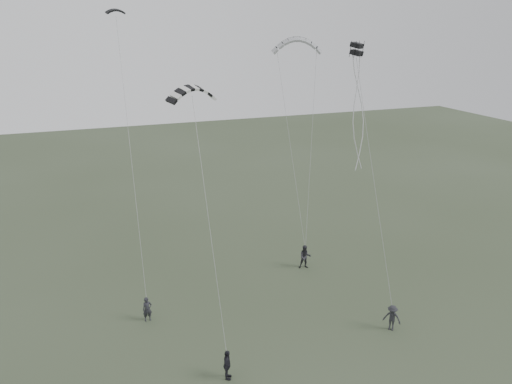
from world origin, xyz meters
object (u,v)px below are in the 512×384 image
object	(u,v)px
flyer_center	(227,365)
kite_dark_small	(115,10)
flyer_far	(392,318)
flyer_right	(305,257)
kite_pale_large	(297,39)
flyer_left	(147,309)
kite_box	(357,49)
kite_striped	(192,88)

from	to	relation	value
flyer_center	kite_dark_small	distance (m)	23.80
kite_dark_small	flyer_far	bearing A→B (deg)	-60.11
flyer_right	kite_dark_small	world-z (taller)	kite_dark_small
flyer_center	kite_pale_large	bearing A→B (deg)	-9.35
flyer_left	kite_dark_small	distance (m)	19.82
kite_box	kite_dark_small	bearing A→B (deg)	112.11
flyer_left	kite_dark_small	size ratio (longest dim) A/B	1.25
flyer_left	flyer_right	xyz separation A→B (m)	(12.40, 3.06, 0.13)
flyer_left	flyer_right	size ratio (longest dim) A/B	0.86
kite_pale_large	kite_box	size ratio (longest dim) A/B	5.34
flyer_center	flyer_left	bearing A→B (deg)	49.24
flyer_left	flyer_far	distance (m)	15.12
flyer_right	flyer_center	distance (m)	13.68
flyer_left	kite_striped	bearing A→B (deg)	-7.74
flyer_right	kite_striped	bearing A→B (deg)	-144.70
flyer_far	kite_dark_small	distance (m)	26.75
flyer_right	kite_striped	world-z (taller)	kite_striped
kite_dark_small	kite_pale_large	bearing A→B (deg)	-12.63
flyer_center	kite_pale_large	distance (m)	24.57
flyer_left	flyer_center	world-z (taller)	flyer_center
flyer_left	kite_box	xyz separation A→B (m)	(13.68, -0.41, 15.52)
flyer_right	flyer_center	size ratio (longest dim) A/B	1.09
flyer_right	flyer_far	world-z (taller)	flyer_right
flyer_center	kite_box	distance (m)	19.86
kite_dark_small	kite_pale_large	xyz separation A→B (m)	(13.38, -0.08, -2.01)
flyer_left	flyer_right	bearing A→B (deg)	9.14
flyer_left	kite_box	distance (m)	20.69
kite_dark_small	kite_box	xyz separation A→B (m)	(13.27, -9.01, -2.34)
flyer_right	flyer_far	bearing A→B (deg)	-65.79
flyer_left	kite_dark_small	xyz separation A→B (m)	(0.41, 8.60, 17.86)
flyer_left	kite_pale_large	distance (m)	22.67
kite_pale_large	kite_box	distance (m)	8.94
kite_dark_small	kite_pale_large	size ratio (longest dim) A/B	0.33
kite_pale_large	flyer_right	bearing A→B (deg)	-83.66
flyer_center	kite_pale_large	world-z (taller)	kite_pale_large
flyer_center	flyer_far	bearing A→B (deg)	-60.52
flyer_left	flyer_far	xyz separation A→B (m)	(13.80, -6.18, 0.03)
flyer_far	kite_box	bearing A→B (deg)	137.21
flyer_right	kite_pale_large	size ratio (longest dim) A/B	0.49
kite_dark_small	kite_striped	bearing A→B (deg)	-83.66
flyer_far	kite_striped	distance (m)	18.13
flyer_center	kite_striped	xyz separation A→B (m)	(0.28, 6.78, 13.54)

